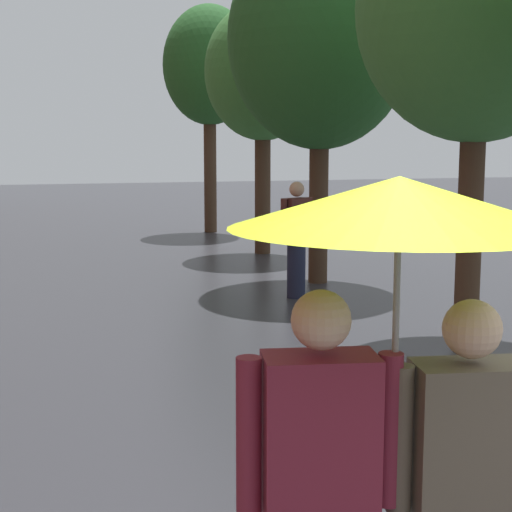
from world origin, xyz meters
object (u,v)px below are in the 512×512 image
at_px(street_tree_2, 320,40).
at_px(pedestrian_walking_midground, 296,239).
at_px(street_tree_4, 209,67).
at_px(street_tree_1, 478,9).
at_px(street_tree_3, 263,73).
at_px(couple_under_umbrella, 395,363).

xyz_separation_m(street_tree_2, pedestrian_walking_midground, (-0.74, -1.04, -2.86)).
height_order(street_tree_4, pedestrian_walking_midground, street_tree_4).
distance_m(street_tree_1, street_tree_4, 11.07).
bearing_deg(street_tree_3, street_tree_2, -92.71).
bearing_deg(street_tree_3, couple_under_umbrella, -105.55).
height_order(street_tree_1, pedestrian_walking_midground, street_tree_1).
relative_size(street_tree_2, couple_under_umbrella, 2.61).
xyz_separation_m(street_tree_2, street_tree_4, (0.07, 7.24, 0.25)).
bearing_deg(street_tree_2, pedestrian_walking_midground, -125.48).
distance_m(street_tree_1, couple_under_umbrella, 6.46).
height_order(street_tree_2, street_tree_4, street_tree_4).
bearing_deg(pedestrian_walking_midground, street_tree_1, -70.43).
xyz_separation_m(street_tree_1, couple_under_umbrella, (-3.48, -5.01, -2.15)).
bearing_deg(street_tree_1, couple_under_umbrella, -124.77).
relative_size(couple_under_umbrella, pedestrian_walking_midground, 1.26).
xyz_separation_m(street_tree_1, street_tree_3, (-0.09, 7.16, -0.08)).
relative_size(street_tree_3, couple_under_umbrella, 2.35).
bearing_deg(street_tree_4, couple_under_umbrella, -101.59).
bearing_deg(street_tree_3, pedestrian_walking_midground, -101.58).
relative_size(street_tree_4, couple_under_umbrella, 2.62).
bearing_deg(street_tree_2, street_tree_1, -86.28).
xyz_separation_m(street_tree_4, couple_under_umbrella, (-3.29, -16.07, -2.54)).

